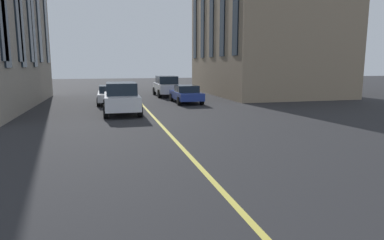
{
  "coord_description": "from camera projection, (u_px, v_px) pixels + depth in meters",
  "views": [
    {
      "loc": [
        6.13,
        2.55,
        2.94
      ],
      "look_at": [
        16.09,
        0.0,
        1.24
      ],
      "focal_mm": 31.46,
      "sensor_mm": 36.0,
      "label": 1
    }
  ],
  "objects": [
    {
      "name": "car_white_trailing",
      "position": [
        167.0,
        86.0,
        31.42
      ],
      "size": [
        4.7,
        2.14,
        1.88
      ],
      "color": "silver",
      "rests_on": "ground_plane"
    },
    {
      "name": "car_silver_mid",
      "position": [
        110.0,
        95.0,
        25.35
      ],
      "size": [
        4.4,
        1.95,
        1.37
      ],
      "color": "#B7BABF",
      "rests_on": "ground_plane"
    },
    {
      "name": "car_white_oncoming",
      "position": [
        121.0,
        98.0,
        20.13
      ],
      "size": [
        4.7,
        2.14,
        1.88
      ],
      "color": "silver",
      "rests_on": "ground_plane"
    },
    {
      "name": "lane_centre_line",
      "position": [
        169.0,
        134.0,
        14.36
      ],
      "size": [
        80.0,
        0.16,
        0.01
      ],
      "color": "#D8C64C",
      "rests_on": "ground_plane"
    },
    {
      "name": "car_blue_parked_b",
      "position": [
        186.0,
        94.0,
        25.89
      ],
      "size": [
        4.4,
        1.95,
        1.37
      ],
      "color": "navy",
      "rests_on": "ground_plane"
    }
  ]
}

